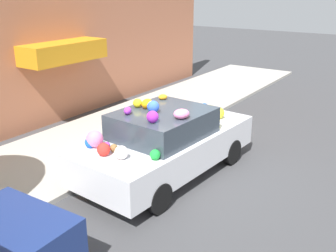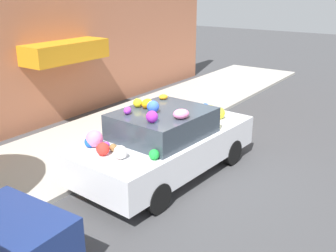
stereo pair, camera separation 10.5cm
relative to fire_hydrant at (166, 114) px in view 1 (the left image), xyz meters
name	(u,v)px [view 1 (the left image)]	position (x,y,z in m)	size (l,w,h in m)	color
ground_plane	(169,174)	(-2.41, -1.75, -0.45)	(60.00, 60.00, 0.00)	#424244
sidewalk_curb	(82,146)	(-2.41, 0.95, -0.40)	(24.00, 3.20, 0.10)	#B2ADA3
building_facade	(17,32)	(-2.37, 3.17, 2.34)	(18.00, 1.20, 5.63)	#B26B4C
fire_hydrant	(166,114)	(0.00, 0.00, 0.00)	(0.20, 0.20, 0.70)	gold
art_car	(167,142)	(-2.46, -1.73, 0.33)	(4.43, 2.09, 1.76)	silver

